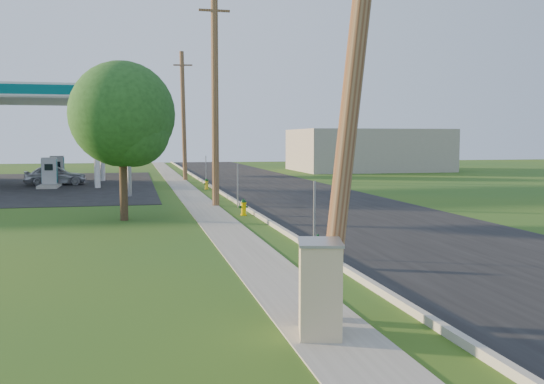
% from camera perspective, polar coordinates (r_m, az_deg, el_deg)
% --- Properties ---
extents(ground_plane, '(140.00, 140.00, 0.00)m').
position_cam_1_polar(ground_plane, '(11.77, 8.81, -10.16)').
color(ground_plane, '#214C1B').
rests_on(ground_plane, ground).
extents(road, '(8.00, 120.00, 0.02)m').
position_cam_1_polar(road, '(22.54, 10.09, -2.87)').
color(road, black).
rests_on(road, ground).
extents(curb, '(0.15, 120.00, 0.15)m').
position_cam_1_polar(curb, '(21.30, 0.12, -3.07)').
color(curb, '#A3A195').
rests_on(curb, ground).
extents(sidewalk, '(1.50, 120.00, 0.03)m').
position_cam_1_polar(sidewalk, '(20.99, -4.55, -3.37)').
color(sidewalk, gray).
rests_on(sidewalk, ground).
extents(utility_pole_near, '(1.40, 0.32, 9.48)m').
position_cam_1_polar(utility_pole_near, '(10.36, 8.09, 14.60)').
color(utility_pole_near, brown).
rests_on(utility_pole_near, ground).
extents(utility_pole_mid, '(1.40, 0.32, 9.80)m').
position_cam_1_polar(utility_pole_mid, '(27.85, -5.38, 8.87)').
color(utility_pole_mid, brown).
rests_on(utility_pole_mid, ground).
extents(utility_pole_far, '(1.40, 0.32, 9.50)m').
position_cam_1_polar(utility_pole_far, '(45.73, -8.33, 7.13)').
color(utility_pole_far, brown).
rests_on(utility_pole_far, ground).
extents(sign_post_near, '(0.05, 0.04, 2.00)m').
position_cam_1_polar(sign_post_near, '(15.55, 4.01, -2.64)').
color(sign_post_near, gray).
rests_on(sign_post_near, ground).
extents(sign_post_mid, '(0.05, 0.04, 2.00)m').
position_cam_1_polar(sign_post_mid, '(27.01, -3.25, 0.61)').
color(sign_post_mid, gray).
rests_on(sign_post_mid, ground).
extents(sign_post_far, '(0.05, 0.04, 2.00)m').
position_cam_1_polar(sign_post_far, '(39.07, -6.23, 1.95)').
color(sign_post_far, gray).
rests_on(sign_post_far, ground).
extents(fuel_pump_ne, '(1.20, 3.20, 1.90)m').
position_cam_1_polar(fuel_pump_ne, '(40.96, -20.21, 1.42)').
color(fuel_pump_ne, '#A3A195').
rests_on(fuel_pump_ne, ground).
extents(fuel_pump_se, '(1.20, 3.20, 1.90)m').
position_cam_1_polar(fuel_pump_se, '(44.93, -19.56, 1.73)').
color(fuel_pump_se, '#A3A195').
rests_on(fuel_pump_se, ground).
extents(price_pylon, '(0.34, 2.04, 6.85)m').
position_cam_1_polar(price_pylon, '(33.14, -13.43, 8.97)').
color(price_pylon, gray).
rests_on(price_pylon, ground).
extents(distant_building, '(14.00, 10.00, 4.00)m').
position_cam_1_polar(distant_building, '(59.84, 9.00, 3.93)').
color(distant_building, gray).
rests_on(distant_building, ground).
extents(tree_verge, '(3.94, 3.94, 5.97)m').
position_cam_1_polar(tree_verge, '(23.35, -13.69, 6.76)').
color(tree_verge, '#332317').
rests_on(tree_verge, ground).
extents(tree_lot, '(4.70, 4.70, 7.12)m').
position_cam_1_polar(tree_lot, '(54.21, -15.73, 6.42)').
color(tree_lot, '#332317').
rests_on(tree_lot, ground).
extents(hydrant_near, '(0.42, 0.37, 0.81)m').
position_cam_1_polar(hydrant_near, '(14.53, 4.33, -5.61)').
color(hydrant_near, yellow).
rests_on(hydrant_near, ground).
extents(hydrant_mid, '(0.35, 0.31, 0.68)m').
position_cam_1_polar(hydrant_mid, '(24.36, -2.69, -1.44)').
color(hydrant_mid, '#E3BB00').
rests_on(hydrant_mid, ground).
extents(hydrant_far, '(0.35, 0.31, 0.67)m').
position_cam_1_polar(hydrant_far, '(37.18, -6.18, 0.76)').
color(hydrant_far, yellow).
rests_on(hydrant_far, ground).
extents(utility_cabinet, '(0.86, 1.01, 1.51)m').
position_cam_1_polar(utility_cabinet, '(9.52, 4.52, -9.06)').
color(utility_cabinet, tan).
rests_on(utility_cabinet, ground).
extents(car_silver, '(4.05, 1.88, 1.34)m').
position_cam_1_polar(car_silver, '(42.83, -19.71, 1.51)').
color(car_silver, '#B6B8BD').
rests_on(car_silver, ground).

